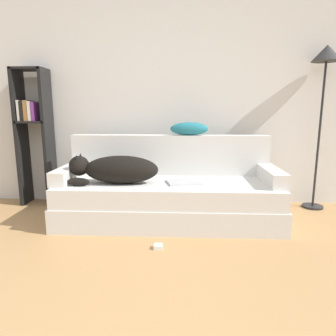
% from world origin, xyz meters
% --- Properties ---
extents(wall_back, '(6.81, 0.06, 2.70)m').
position_xyz_m(wall_back, '(0.00, 2.53, 1.35)').
color(wall_back, silver).
rests_on(wall_back, ground_plane).
extents(couch, '(2.11, 0.81, 0.40)m').
position_xyz_m(couch, '(0.17, 1.84, 0.20)').
color(couch, silver).
rests_on(couch, ground_plane).
extents(couch_backrest, '(2.07, 0.15, 0.42)m').
position_xyz_m(couch_backrest, '(0.17, 2.17, 0.61)').
color(couch_backrest, silver).
rests_on(couch_backrest, couch).
extents(couch_arm_left, '(0.15, 0.62, 0.13)m').
position_xyz_m(couch_arm_left, '(-0.80, 1.84, 0.47)').
color(couch_arm_left, silver).
rests_on(couch_arm_left, couch).
extents(couch_arm_right, '(0.15, 0.62, 0.13)m').
position_xyz_m(couch_arm_right, '(1.15, 1.84, 0.47)').
color(couch_arm_right, silver).
rests_on(couch_arm_right, couch).
extents(dog, '(0.84, 0.30, 0.28)m').
position_xyz_m(dog, '(-0.32, 1.74, 0.53)').
color(dog, black).
rests_on(dog, couch).
extents(laptop, '(0.35, 0.29, 0.02)m').
position_xyz_m(laptop, '(0.32, 1.78, 0.41)').
color(laptop, '#B7B7BC').
rests_on(laptop, couch).
extents(throw_pillow, '(0.40, 0.14, 0.13)m').
position_xyz_m(throw_pillow, '(0.38, 2.16, 0.89)').
color(throw_pillow, teal).
rests_on(throw_pillow, couch_backrest).
extents(bookshelf, '(0.35, 0.26, 1.53)m').
position_xyz_m(bookshelf, '(-1.37, 2.35, 0.87)').
color(bookshelf, black).
rests_on(bookshelf, ground_plane).
extents(floor_lamp, '(0.30, 0.30, 1.73)m').
position_xyz_m(floor_lamp, '(1.78, 2.33, 1.49)').
color(floor_lamp, '#232326').
rests_on(floor_lamp, ground_plane).
extents(power_adapter, '(0.07, 0.07, 0.03)m').
position_xyz_m(power_adapter, '(0.12, 1.22, 0.02)').
color(power_adapter, white).
rests_on(power_adapter, ground_plane).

